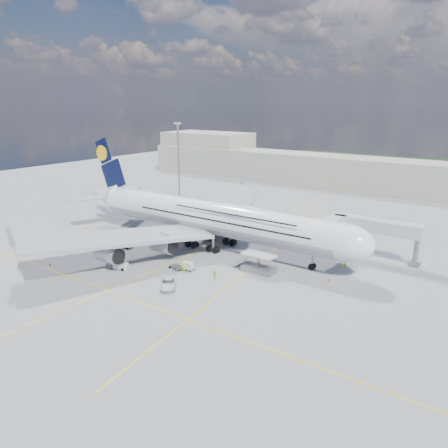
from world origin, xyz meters
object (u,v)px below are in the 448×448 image
Objects in this scene: cone_tail at (86,228)px; catering_truck_outer at (241,204)px; dolly_back at (81,237)px; crew_tug at (184,267)px; cone_wing_left_outer at (218,207)px; cone_wing_right_outer at (50,264)px; dolly_row_a at (112,239)px; airliner at (212,217)px; crew_wing at (107,258)px; cargo_loader at (258,265)px; crew_loader at (214,275)px; dolly_row_b at (125,246)px; dolly_nose_near at (177,267)px; catering_truck_inner at (208,222)px; light_mast at (179,159)px; dolly_nose_far at (188,266)px; crew_nose at (345,264)px; cone_wing_left_inner at (209,229)px; baggage_tug at (121,266)px; service_van at (168,283)px; cone_nose at (329,279)px; crew_van at (215,275)px; dolly_row_c at (118,255)px; cone_wing_right_inner at (127,263)px; jet_bridge at (358,227)px.

catering_truck_outer is at bearing 63.24° from cone_tail.
crew_tug reaches higher than dolly_back.
crew_tug reaches higher than cone_wing_left_outer.
dolly_row_a is at bearing 93.06° from cone_wing_right_outer.
airliner is at bearing 36.35° from dolly_row_a.
cargo_loader is at bearing -55.79° from crew_wing.
dolly_row_b is at bearing -135.85° from crew_loader.
dolly_row_a is at bearing -164.55° from dolly_nose_near.
light_mast is at bearing 121.62° from catering_truck_inner.
dolly_back is at bearing 176.98° from dolly_nose_far.
catering_truck_inner is at bearing 118.26° from dolly_nose_far.
crew_nose is 38.92m from cone_wing_left_inner.
airliner is at bearing -20.38° from crew_wing.
baggage_tug is at bearing -147.49° from dolly_nose_far.
service_van is 45.08m from cone_tail.
crew_wing is at bearing -118.11° from airliner.
service_van is 29.44m from cone_nose.
dolly_back is 34.67m from dolly_nose_far.
crew_van reaches higher than dolly_back.
crew_nose reaches higher than dolly_back.
baggage_tug is at bearing 137.66° from service_van.
light_mast is 15.44× the size of crew_nose.
cone_tail is (-20.82, -41.29, -1.45)m from catering_truck_outer.
catering_truck_outer is 52.79m from crew_tug.
dolly_nose_far is at bearing -60.86° from cone_wing_left_inner.
cone_wing_right_outer is at bearing -150.94° from dolly_nose_far.
cone_wing_right_outer is at bearing -119.06° from dolly_row_b.
dolly_row_b is 5.83× the size of cone_tail.
cone_nose is at bearing 9.75° from baggage_tug.
light_mast is 69.13m from crew_tug.
cone_nose is at bearing -19.73° from cone_wing_left_inner.
dolly_row_c is at bearing 170.53° from crew_nose.
dolly_back is at bearing 69.41° from crew_van.
cone_wing_left_outer is 51.89m from cone_wing_right_inner.
cone_tail is (5.30, -42.88, -12.91)m from light_mast.
crew_wing is 3.24× the size of cone_wing_left_outer.
crew_wing is (4.15, -8.73, 0.62)m from dolly_row_b.
crew_nose is (24.70, 19.06, -0.06)m from dolly_nose_far.
jet_bridge is 7.09× the size of dolly_nose_far.
cone_wing_left_outer is at bearing 81.97° from dolly_row_b.
catering_truck_outer is 1.13× the size of service_van.
dolly_row_b is 1.79× the size of crew_wing.
dolly_row_c is 17.65m from dolly_back.
dolly_back is at bearing -159.51° from dolly_nose_near.
catering_truck_inner is 30.23m from cone_wing_right_inner.
cone_tail is at bearing 157.82° from cone_wing_right_inner.
cone_wing_left_inner is (-20.92, 25.39, -0.53)m from crew_van.
dolly_row_a reaches higher than crew_wing.
crew_tug is (0.07, -1.38, 0.08)m from dolly_nose_far.
crew_van is (52.35, -50.03, -12.43)m from light_mast.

